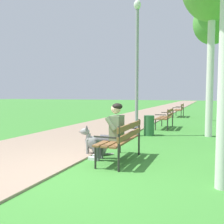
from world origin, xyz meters
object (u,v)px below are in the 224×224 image
object	(u,v)px
park_bench_far	(179,109)
birch_tree_fifth	(213,23)
dog_grey	(95,144)
lamp_post_near	(137,67)
litter_bin	(149,126)
park_bench_near	(122,138)
birch_tree_fourth	(223,10)
park_bench_mid	(166,116)
person_seated_on_near_bench	(112,130)

from	to	relation	value
park_bench_far	birch_tree_fifth	size ratio (longest dim) A/B	0.23
birch_tree_fifth	dog_grey	bearing A→B (deg)	-105.62
lamp_post_near	litter_bin	distance (m)	2.07
park_bench_near	litter_bin	bearing A→B (deg)	93.78
park_bench_near	birch_tree_fourth	size ratio (longest dim) A/B	0.24
birch_tree_fourth	birch_tree_fifth	size ratio (longest dim) A/B	0.95
park_bench_near	lamp_post_near	world-z (taller)	lamp_post_near
lamp_post_near	litter_bin	bearing A→B (deg)	32.60
birch_tree_fifth	litter_bin	size ratio (longest dim) A/B	9.29
park_bench_mid	birch_tree_fifth	xyz separation A→B (m)	(1.76, 4.04, 4.78)
person_seated_on_near_bench	birch_tree_fourth	xyz separation A→B (m)	(2.36, 6.91, 4.37)
park_bench_mid	park_bench_near	bearing A→B (deg)	-90.33
dog_grey	lamp_post_near	world-z (taller)	lamp_post_near
park_bench_near	park_bench_far	distance (m)	11.17
dog_grey	birch_tree_fourth	size ratio (longest dim) A/B	0.13
birch_tree_fourth	park_bench_mid	bearing A→B (deg)	-146.24
park_bench_near	lamp_post_near	size ratio (longest dim) A/B	0.33
person_seated_on_near_bench	litter_bin	distance (m)	3.53
birch_tree_fourth	birch_tree_fifth	world-z (taller)	birch_tree_fifth
park_bench_mid	lamp_post_near	world-z (taller)	lamp_post_near
birch_tree_fourth	park_bench_far	bearing A→B (deg)	117.05
person_seated_on_near_bench	litter_bin	bearing A→B (deg)	90.35
dog_grey	park_bench_mid	bearing A→B (deg)	81.11
person_seated_on_near_bench	park_bench_far	bearing A→B (deg)	89.22
person_seated_on_near_bench	litter_bin	size ratio (longest dim) A/B	1.79
park_bench_near	park_bench_mid	bearing A→B (deg)	89.67
park_bench_mid	litter_bin	distance (m)	2.00
park_bench_mid	person_seated_on_near_bench	distance (m)	5.50
birch_tree_fourth	lamp_post_near	bearing A→B (deg)	-127.19
dog_grey	litter_bin	distance (m)	3.23
park_bench_near	park_bench_far	size ratio (longest dim) A/B	1.00
person_seated_on_near_bench	birch_tree_fourth	bearing A→B (deg)	71.14
birch_tree_fourth	park_bench_near	bearing A→B (deg)	-107.44
park_bench_near	lamp_post_near	xyz separation A→B (m)	(-0.61, 3.21, 1.86)
lamp_post_near	birch_tree_fourth	distance (m)	5.30
dog_grey	birch_tree_fourth	distance (m)	8.65
park_bench_near	birch_tree_fifth	size ratio (longest dim) A/B	0.23
park_bench_far	dog_grey	xyz separation A→B (m)	(-0.72, -10.90, -0.25)
lamp_post_near	birch_tree_fourth	bearing A→B (deg)	52.81
park_bench_far	person_seated_on_near_bench	world-z (taller)	person_seated_on_near_bench
lamp_post_near	litter_bin	world-z (taller)	lamp_post_near
birch_tree_fifth	person_seated_on_near_bench	bearing A→B (deg)	-101.87
dog_grey	litter_bin	world-z (taller)	dog_grey
litter_bin	lamp_post_near	bearing A→B (deg)	-147.40
dog_grey	birch_tree_fifth	distance (m)	10.79
park_bench_mid	park_bench_far	distance (m)	5.74
person_seated_on_near_bench	lamp_post_near	xyz separation A→B (m)	(-0.40, 3.27, 1.69)
lamp_post_near	litter_bin	size ratio (longest dim) A/B	6.56
birch_tree_fifth	park_bench_far	bearing A→B (deg)	137.37
lamp_post_near	birch_tree_fourth	size ratio (longest dim) A/B	0.74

